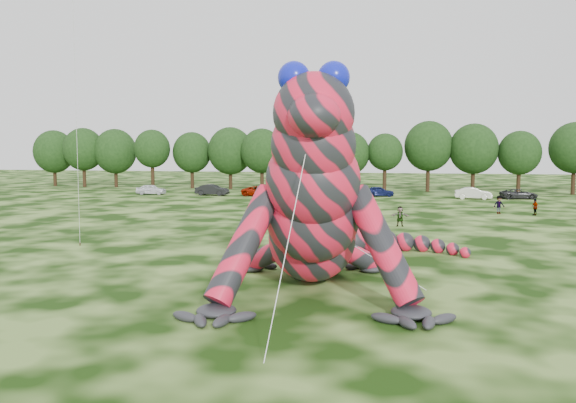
# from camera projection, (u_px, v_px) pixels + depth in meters

# --- Properties ---
(ground) EXTENTS (240.00, 240.00, 0.00)m
(ground) POSITION_uv_depth(u_px,v_px,m) (340.00, 281.00, 27.88)
(ground) COLOR #16330A
(ground) RESTS_ON ground
(inflatable_gecko) EXTENTS (19.98, 22.63, 10.10)m
(inflatable_gecko) POSITION_uv_depth(u_px,v_px,m) (312.00, 179.00, 27.79)
(inflatable_gecko) COLOR red
(inflatable_gecko) RESTS_ON ground
(tree_0) EXTENTS (6.91, 6.22, 9.51)m
(tree_0) POSITION_uv_depth(u_px,v_px,m) (54.00, 158.00, 95.52)
(tree_0) COLOR black
(tree_0) RESTS_ON ground
(tree_1) EXTENTS (6.74, 6.07, 9.81)m
(tree_1) POSITION_uv_depth(u_px,v_px,m) (84.00, 158.00, 93.19)
(tree_1) COLOR black
(tree_1) RESTS_ON ground
(tree_2) EXTENTS (7.04, 6.34, 9.64)m
(tree_2) POSITION_uv_depth(u_px,v_px,m) (115.00, 158.00, 92.90)
(tree_2) COLOR black
(tree_2) RESTS_ON ground
(tree_3) EXTENTS (5.81, 5.23, 9.44)m
(tree_3) POSITION_uv_depth(u_px,v_px,m) (152.00, 159.00, 89.89)
(tree_3) COLOR black
(tree_3) RESTS_ON ground
(tree_4) EXTENTS (6.22, 5.60, 9.06)m
(tree_4) POSITION_uv_depth(u_px,v_px,m) (192.00, 160.00, 90.38)
(tree_4) COLOR black
(tree_4) RESTS_ON ground
(tree_5) EXTENTS (7.16, 6.44, 9.80)m
(tree_5) POSITION_uv_depth(u_px,v_px,m) (230.00, 158.00, 88.86)
(tree_5) COLOR black
(tree_5) RESTS_ON ground
(tree_6) EXTENTS (6.52, 5.86, 9.49)m
(tree_6) POSITION_uv_depth(u_px,v_px,m) (262.00, 159.00, 86.12)
(tree_6) COLOR black
(tree_6) RESTS_ON ground
(tree_7) EXTENTS (6.68, 6.01, 9.48)m
(tree_7) POSITION_uv_depth(u_px,v_px,m) (310.00, 160.00, 84.84)
(tree_7) COLOR black
(tree_7) RESTS_ON ground
(tree_8) EXTENTS (6.14, 5.53, 8.94)m
(tree_8) POSITION_uv_depth(u_px,v_px,m) (349.00, 162.00, 83.95)
(tree_8) COLOR black
(tree_8) RESTS_ON ground
(tree_9) EXTENTS (5.27, 4.74, 8.68)m
(tree_9) POSITION_uv_depth(u_px,v_px,m) (385.00, 163.00, 83.32)
(tree_9) COLOR black
(tree_9) RESTS_ON ground
(tree_10) EXTENTS (7.09, 6.38, 10.50)m
(tree_10) POSITION_uv_depth(u_px,v_px,m) (428.00, 156.00, 83.26)
(tree_10) COLOR black
(tree_10) RESTS_ON ground
(tree_11) EXTENTS (7.01, 6.31, 10.07)m
(tree_11) POSITION_uv_depth(u_px,v_px,m) (473.00, 158.00, 81.71)
(tree_11) COLOR black
(tree_11) RESTS_ON ground
(tree_12) EXTENTS (5.99, 5.39, 8.97)m
(tree_12) POSITION_uv_depth(u_px,v_px,m) (519.00, 162.00, 80.16)
(tree_12) COLOR black
(tree_12) RESTS_ON ground
(tree_13) EXTENTS (6.83, 6.15, 10.13)m
(tree_13) POSITION_uv_depth(u_px,v_px,m) (574.00, 158.00, 78.17)
(tree_13) COLOR black
(tree_13) RESTS_ON ground
(car_0) EXTENTS (4.30, 2.06, 1.42)m
(car_0) POSITION_uv_depth(u_px,v_px,m) (151.00, 189.00, 78.74)
(car_0) COLOR white
(car_0) RESTS_ON ground
(car_1) EXTENTS (4.68, 1.87, 1.52)m
(car_1) POSITION_uv_depth(u_px,v_px,m) (212.00, 190.00, 77.21)
(car_1) COLOR black
(car_1) RESTS_ON ground
(car_2) EXTENTS (5.01, 2.47, 1.37)m
(car_2) POSITION_uv_depth(u_px,v_px,m) (260.00, 191.00, 75.99)
(car_2) COLOR #891302
(car_2) RESTS_ON ground
(car_3) EXTENTS (4.68, 2.32, 1.31)m
(car_3) POSITION_uv_depth(u_px,v_px,m) (316.00, 192.00, 75.28)
(car_3) COLOR silver
(car_3) RESTS_ON ground
(car_4) EXTENTS (4.21, 2.09, 1.38)m
(car_4) POSITION_uv_depth(u_px,v_px,m) (379.00, 191.00, 75.59)
(car_4) COLOR #121A4F
(car_4) RESTS_ON ground
(car_5) EXTENTS (4.64, 1.86, 1.50)m
(car_5) POSITION_uv_depth(u_px,v_px,m) (473.00, 193.00, 71.63)
(car_5) COLOR silver
(car_5) RESTS_ON ground
(car_6) EXTENTS (4.90, 2.83, 1.28)m
(car_6) POSITION_uv_depth(u_px,v_px,m) (519.00, 194.00, 71.88)
(car_6) COLOR #2A2A2C
(car_6) RESTS_ON ground
(spectator_5) EXTENTS (1.58, 0.53, 1.69)m
(spectator_5) POSITION_uv_depth(u_px,v_px,m) (400.00, 216.00, 47.03)
(spectator_5) COLOR gray
(spectator_5) RESTS_ON ground
(spectator_2) EXTENTS (1.35, 1.05, 1.83)m
(spectator_2) POSITION_uv_depth(u_px,v_px,m) (499.00, 205.00, 55.79)
(spectator_2) COLOR gray
(spectator_2) RESTS_ON ground
(spectator_1) EXTENTS (0.78, 0.93, 1.72)m
(spectator_1) POSITION_uv_depth(u_px,v_px,m) (333.00, 212.00, 49.81)
(spectator_1) COLOR gray
(spectator_1) RESTS_ON ground
(spectator_3) EXTENTS (0.71, 1.01, 1.59)m
(spectator_3) POSITION_uv_depth(u_px,v_px,m) (535.00, 207.00, 54.54)
(spectator_3) COLOR gray
(spectator_3) RESTS_ON ground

